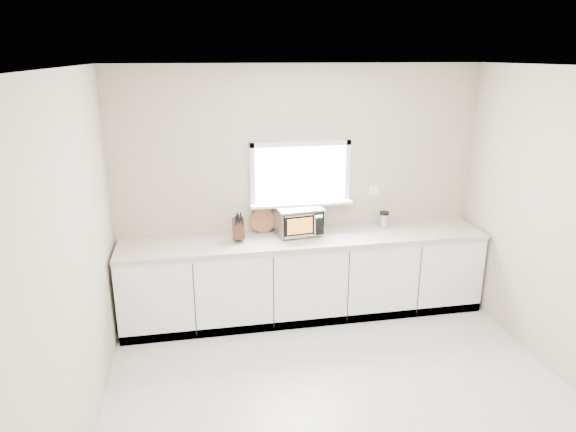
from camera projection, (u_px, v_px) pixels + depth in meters
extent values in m
plane|color=beige|center=(351.00, 414.00, 4.16)|extent=(4.00, 4.00, 0.00)
cube|color=#B4A78F|center=(300.00, 191.00, 5.62)|extent=(4.00, 0.02, 2.70)
cube|color=white|center=(300.00, 174.00, 5.55)|extent=(1.00, 0.02, 0.60)
cube|color=white|center=(301.00, 204.00, 5.58)|extent=(1.12, 0.16, 0.03)
cube|color=white|center=(301.00, 144.00, 5.44)|extent=(1.10, 0.04, 0.05)
cube|color=white|center=(300.00, 203.00, 5.63)|extent=(1.10, 0.04, 0.05)
cube|color=white|center=(252.00, 176.00, 5.44)|extent=(0.05, 0.04, 0.70)
cube|color=white|center=(347.00, 172.00, 5.63)|extent=(0.05, 0.04, 0.70)
cube|color=white|center=(374.00, 190.00, 5.77)|extent=(0.12, 0.01, 0.12)
cube|color=white|center=(305.00, 278.00, 5.62)|extent=(3.92, 0.60, 0.88)
cube|color=beige|center=(306.00, 239.00, 5.47)|extent=(3.92, 0.64, 0.04)
cylinder|color=black|center=(285.00, 239.00, 5.39)|extent=(0.02, 0.02, 0.01)
cylinder|color=black|center=(277.00, 231.00, 5.64)|extent=(0.02, 0.02, 0.01)
cylinder|color=black|center=(320.00, 235.00, 5.51)|extent=(0.02, 0.02, 0.01)
cylinder|color=black|center=(310.00, 227.00, 5.76)|extent=(0.02, 0.02, 0.01)
cube|color=#ACAEB4|center=(298.00, 220.00, 5.53)|extent=(0.51, 0.42, 0.28)
cube|color=black|center=(304.00, 225.00, 5.36)|extent=(0.45, 0.07, 0.25)
cube|color=#FFA226|center=(300.00, 226.00, 5.34)|extent=(0.28, 0.04, 0.17)
cylinder|color=silver|center=(315.00, 225.00, 5.38)|extent=(0.02, 0.02, 0.22)
cube|color=black|center=(318.00, 224.00, 5.41)|extent=(0.11, 0.02, 0.24)
cube|color=#19FF33|center=(319.00, 216.00, 5.38)|extent=(0.08, 0.01, 0.03)
cube|color=silver|center=(298.00, 207.00, 5.49)|extent=(0.51, 0.42, 0.01)
cube|color=#4C271B|center=(238.00, 228.00, 5.34)|extent=(0.12, 0.23, 0.27)
cube|color=black|center=(236.00, 220.00, 5.25)|extent=(0.02, 0.05, 0.10)
cube|color=black|center=(239.00, 219.00, 5.26)|extent=(0.02, 0.05, 0.10)
cube|color=black|center=(242.00, 221.00, 5.27)|extent=(0.02, 0.05, 0.10)
cube|color=black|center=(237.00, 217.00, 5.25)|extent=(0.02, 0.05, 0.10)
cube|color=black|center=(241.00, 217.00, 5.25)|extent=(0.02, 0.05, 0.10)
cylinder|color=#905F37|center=(263.00, 221.00, 5.58)|extent=(0.27, 0.06, 0.27)
cylinder|color=#ACAEB4|center=(384.00, 221.00, 5.77)|extent=(0.11, 0.11, 0.15)
cylinder|color=black|center=(384.00, 213.00, 5.74)|extent=(0.11, 0.11, 0.04)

